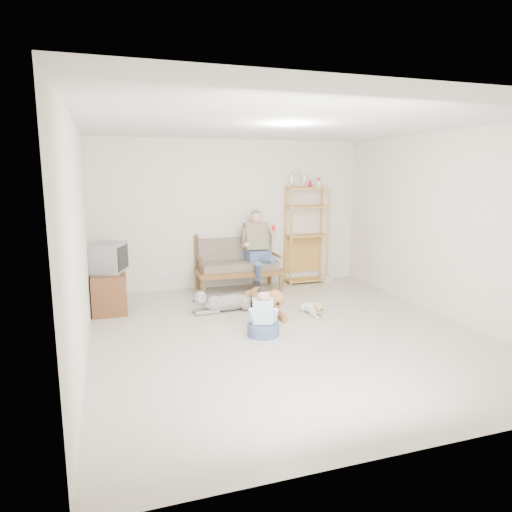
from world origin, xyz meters
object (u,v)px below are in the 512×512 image
object	(u,v)px
tv_stand	(109,291)
golden_retriever	(266,300)
loveseat	(238,263)
etagere	(307,234)

from	to	relation	value
tv_stand	golden_retriever	size ratio (longest dim) A/B	0.61
loveseat	golden_retriever	xyz separation A→B (m)	(0.03, -1.46, -0.30)
etagere	tv_stand	xyz separation A→B (m)	(-3.65, -0.72, -0.64)
tv_stand	etagere	bearing A→B (deg)	12.26
loveseat	tv_stand	world-z (taller)	loveseat
golden_retriever	loveseat	bearing A→B (deg)	93.20
tv_stand	loveseat	bearing A→B (deg)	16.28
etagere	golden_retriever	bearing A→B (deg)	-131.26
golden_retriever	tv_stand	bearing A→B (deg)	161.40
tv_stand	golden_retriever	xyz separation A→B (m)	(2.28, -0.85, -0.12)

